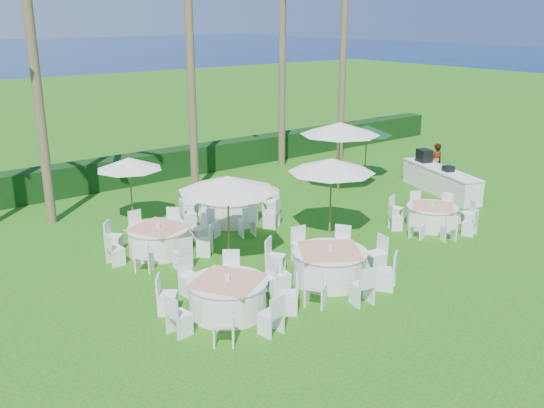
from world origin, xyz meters
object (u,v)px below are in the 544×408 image
(umbrella_a, at_px, (228,184))
(banquet_table_a, at_px, (228,296))
(banquet_table_e, at_px, (230,209))
(umbrella_d, at_px, (340,128))
(staff_person, at_px, (436,163))
(banquet_table_c, at_px, (432,216))
(buffet_table, at_px, (440,180))
(banquet_table_d, at_px, (159,240))
(umbrella_green, at_px, (367,130))
(umbrella_b, at_px, (332,165))
(banquet_table_b, at_px, (329,265))
(umbrella_c, at_px, (129,164))

(umbrella_a, bearing_deg, banquet_table_a, -124.41)
(banquet_table_e, xyz_separation_m, umbrella_d, (5.60, 0.54, 2.09))
(staff_person, bearing_deg, banquet_table_c, 50.72)
(buffet_table, bearing_deg, banquet_table_d, 174.93)
(banquet_table_e, bearing_deg, umbrella_a, -124.53)
(umbrella_a, bearing_deg, buffet_table, 4.06)
(banquet_table_e, distance_m, staff_person, 9.79)
(umbrella_green, distance_m, staff_person, 3.22)
(banquet_table_c, bearing_deg, buffet_table, 34.15)
(banquet_table_a, height_order, umbrella_b, umbrella_b)
(banquet_table_c, xyz_separation_m, umbrella_a, (-7.01, 1.70, 1.94))
(staff_person, bearing_deg, umbrella_green, -33.38)
(banquet_table_b, xyz_separation_m, banquet_table_c, (5.65, 1.07, -0.07))
(umbrella_green, xyz_separation_m, buffet_table, (0.90, -3.25, -1.63))
(umbrella_green, bearing_deg, umbrella_b, -144.94)
(umbrella_d, xyz_separation_m, umbrella_green, (2.14, 0.58, -0.39))
(banquet_table_c, height_order, banquet_table_e, banquet_table_e)
(umbrella_green, bearing_deg, buffet_table, -74.44)
(banquet_table_c, distance_m, banquet_table_d, 9.02)
(umbrella_c, xyz_separation_m, umbrella_green, (10.46, -0.81, 0.06))
(umbrella_a, height_order, buffet_table, umbrella_a)
(umbrella_d, bearing_deg, staff_person, -20.85)
(umbrella_b, relative_size, umbrella_c, 1.20)
(banquet_table_a, relative_size, umbrella_a, 1.18)
(umbrella_c, xyz_separation_m, staff_person, (12.46, -2.96, -1.25))
(banquet_table_b, distance_m, buffet_table, 9.91)
(banquet_table_e, bearing_deg, umbrella_b, -59.42)
(banquet_table_b, distance_m, banquet_table_c, 5.75)
(banquet_table_e, distance_m, umbrella_c, 3.72)
(umbrella_c, bearing_deg, umbrella_a, -81.28)
(banquet_table_a, bearing_deg, buffet_table, 15.18)
(banquet_table_a, relative_size, banquet_table_c, 1.14)
(banquet_table_d, height_order, staff_person, staff_person)
(banquet_table_a, distance_m, banquet_table_c, 8.85)
(umbrella_a, relative_size, umbrella_d, 0.90)
(umbrella_a, bearing_deg, umbrella_c, 98.72)
(umbrella_d, distance_m, staff_person, 4.74)
(umbrella_d, height_order, staff_person, umbrella_d)
(banquet_table_c, height_order, banquet_table_d, banquet_table_d)
(buffet_table, relative_size, staff_person, 2.56)
(banquet_table_b, height_order, banquet_table_c, banquet_table_b)
(umbrella_a, bearing_deg, banquet_table_c, -13.64)
(banquet_table_a, distance_m, banquet_table_e, 6.68)
(banquet_table_b, relative_size, umbrella_green, 1.48)
(umbrella_d, bearing_deg, banquet_table_b, -135.17)
(umbrella_c, bearing_deg, staff_person, -13.36)
(banquet_table_a, distance_m, staff_person, 14.23)
(banquet_table_c, bearing_deg, umbrella_b, 154.45)
(banquet_table_c, bearing_deg, staff_person, 37.00)
(banquet_table_a, height_order, buffet_table, buffet_table)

